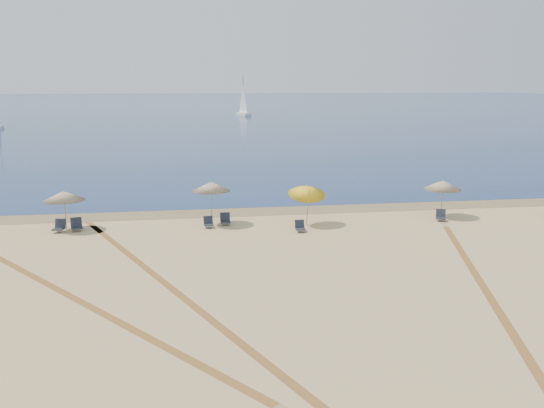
{
  "coord_description": "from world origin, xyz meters",
  "views": [
    {
      "loc": [
        -4.93,
        -12.39,
        8.3
      ],
      "look_at": [
        0.0,
        20.0,
        1.3
      ],
      "focal_mm": 37.83,
      "sensor_mm": 36.0,
      "label": 1
    }
  ],
  "objects_px": {
    "chair_5": "(225,220)",
    "umbrella_2": "(211,186)",
    "umbrella_3": "(307,190)",
    "umbrella_4": "(443,185)",
    "chair_3": "(77,225)",
    "chair_7": "(441,216)",
    "sailboat_1": "(243,103)",
    "chair_4": "(209,223)",
    "chair_2": "(59,226)",
    "chair_6": "(300,227)",
    "umbrella_1": "(64,196)"
  },
  "relations": [
    {
      "from": "umbrella_1",
      "to": "chair_3",
      "type": "xyz_separation_m",
      "value": [
        0.64,
        -0.36,
        -1.65
      ]
    },
    {
      "from": "umbrella_4",
      "to": "umbrella_2",
      "type": "bearing_deg",
      "value": 179.07
    },
    {
      "from": "umbrella_4",
      "to": "chair_2",
      "type": "relative_size",
      "value": 2.94
    },
    {
      "from": "umbrella_1",
      "to": "chair_2",
      "type": "xyz_separation_m",
      "value": [
        -0.27,
        -0.47,
        -1.66
      ]
    },
    {
      "from": "chair_2",
      "to": "chair_5",
      "type": "relative_size",
      "value": 1.14
    },
    {
      "from": "chair_3",
      "to": "sailboat_1",
      "type": "relative_size",
      "value": 0.09
    },
    {
      "from": "chair_7",
      "to": "sailboat_1",
      "type": "distance_m",
      "value": 112.98
    },
    {
      "from": "umbrella_1",
      "to": "umbrella_3",
      "type": "bearing_deg",
      "value": -4.0
    },
    {
      "from": "umbrella_2",
      "to": "sailboat_1",
      "type": "relative_size",
      "value": 0.26
    },
    {
      "from": "chair_6",
      "to": "chair_7",
      "type": "distance_m",
      "value": 9.09
    },
    {
      "from": "umbrella_3",
      "to": "chair_5",
      "type": "bearing_deg",
      "value": 171.06
    },
    {
      "from": "chair_4",
      "to": "sailboat_1",
      "type": "bearing_deg",
      "value": 78.43
    },
    {
      "from": "chair_2",
      "to": "chair_5",
      "type": "distance_m",
      "value": 9.39
    },
    {
      "from": "umbrella_3",
      "to": "umbrella_4",
      "type": "xyz_separation_m",
      "value": [
        8.8,
        0.8,
        -0.07
      ]
    },
    {
      "from": "umbrella_1",
      "to": "umbrella_2",
      "type": "relative_size",
      "value": 0.89
    },
    {
      "from": "chair_2",
      "to": "sailboat_1",
      "type": "xyz_separation_m",
      "value": [
        21.91,
        112.23,
        2.68
      ]
    },
    {
      "from": "sailboat_1",
      "to": "umbrella_3",
      "type": "bearing_deg",
      "value": -109.53
    },
    {
      "from": "sailboat_1",
      "to": "umbrella_2",
      "type": "bearing_deg",
      "value": -112.38
    },
    {
      "from": "chair_4",
      "to": "chair_3",
      "type": "bearing_deg",
      "value": 172.48
    },
    {
      "from": "umbrella_1",
      "to": "umbrella_4",
      "type": "height_order",
      "value": "umbrella_4"
    },
    {
      "from": "umbrella_4",
      "to": "chair_4",
      "type": "distance_m",
      "value": 14.69
    },
    {
      "from": "chair_2",
      "to": "chair_6",
      "type": "bearing_deg",
      "value": 3.05
    },
    {
      "from": "umbrella_2",
      "to": "chair_6",
      "type": "relative_size",
      "value": 4.06
    },
    {
      "from": "umbrella_3",
      "to": "chair_5",
      "type": "height_order",
      "value": "umbrella_3"
    },
    {
      "from": "umbrella_2",
      "to": "chair_4",
      "type": "xyz_separation_m",
      "value": [
        -0.24,
        -0.8,
        -1.99
      ]
    },
    {
      "from": "umbrella_3",
      "to": "sailboat_1",
      "type": "relative_size",
      "value": 0.27
    },
    {
      "from": "chair_3",
      "to": "chair_7",
      "type": "height_order",
      "value": "chair_3"
    },
    {
      "from": "chair_7",
      "to": "umbrella_2",
      "type": "bearing_deg",
      "value": -161.91
    },
    {
      "from": "chair_6",
      "to": "chair_2",
      "type": "bearing_deg",
      "value": 169.8
    },
    {
      "from": "chair_2",
      "to": "chair_3",
      "type": "bearing_deg",
      "value": 18.39
    },
    {
      "from": "umbrella_2",
      "to": "umbrella_3",
      "type": "xyz_separation_m",
      "value": [
        5.54,
        -1.04,
        -0.18
      ]
    },
    {
      "from": "chair_6",
      "to": "chair_7",
      "type": "xyz_separation_m",
      "value": [
        9.0,
        1.26,
        0.02
      ]
    },
    {
      "from": "umbrella_1",
      "to": "umbrella_4",
      "type": "xyz_separation_m",
      "value": [
        22.68,
        -0.17,
        0.05
      ]
    },
    {
      "from": "chair_2",
      "to": "sailboat_1",
      "type": "distance_m",
      "value": 114.38
    },
    {
      "from": "umbrella_2",
      "to": "chair_5",
      "type": "bearing_deg",
      "value": -20.38
    },
    {
      "from": "umbrella_1",
      "to": "chair_3",
      "type": "relative_size",
      "value": 2.75
    },
    {
      "from": "umbrella_3",
      "to": "sailboat_1",
      "type": "xyz_separation_m",
      "value": [
        7.76,
        112.73,
        0.9
      ]
    },
    {
      "from": "umbrella_1",
      "to": "umbrella_2",
      "type": "height_order",
      "value": "umbrella_2"
    },
    {
      "from": "umbrella_4",
      "to": "chair_4",
      "type": "bearing_deg",
      "value": -177.79
    },
    {
      "from": "chair_4",
      "to": "sailboat_1",
      "type": "xyz_separation_m",
      "value": [
        13.54,
        112.49,
        2.71
      ]
    },
    {
      "from": "chair_3",
      "to": "chair_4",
      "type": "height_order",
      "value": "chair_3"
    },
    {
      "from": "umbrella_3",
      "to": "chair_4",
      "type": "bearing_deg",
      "value": 177.61
    },
    {
      "from": "chair_3",
      "to": "chair_7",
      "type": "distance_m",
      "value": 21.56
    },
    {
      "from": "umbrella_2",
      "to": "chair_7",
      "type": "bearing_deg",
      "value": -5.21
    },
    {
      "from": "umbrella_2",
      "to": "chair_4",
      "type": "relative_size",
      "value": 3.9
    },
    {
      "from": "umbrella_1",
      "to": "sailboat_1",
      "type": "bearing_deg",
      "value": 79.04
    },
    {
      "from": "chair_5",
      "to": "umbrella_2",
      "type": "bearing_deg",
      "value": 159.31
    },
    {
      "from": "umbrella_4",
      "to": "chair_4",
      "type": "relative_size",
      "value": 3.53
    },
    {
      "from": "umbrella_3",
      "to": "chair_2",
      "type": "xyz_separation_m",
      "value": [
        -14.15,
        0.5,
        -1.78
      ]
    },
    {
      "from": "chair_5",
      "to": "chair_4",
      "type": "bearing_deg",
      "value": -153.55
    }
  ]
}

